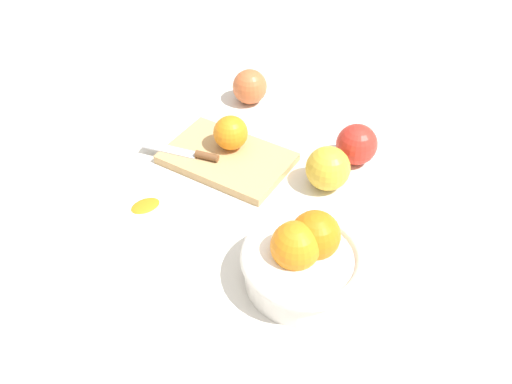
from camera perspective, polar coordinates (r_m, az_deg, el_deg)
ground_plane at (r=0.95m, az=2.55°, el=-0.54°), size 2.40×2.40×0.00m
bowl at (r=0.80m, az=5.15°, el=-7.10°), size 0.19×0.19×0.11m
cutting_board at (r=1.02m, az=-3.10°, el=3.62°), size 0.26×0.20×0.02m
orange_on_board at (r=1.01m, az=-2.73°, el=6.34°), size 0.07×0.07×0.07m
knife at (r=1.02m, az=-6.98°, el=4.12°), size 0.15×0.08×0.01m
apple_front_left at (r=1.02m, az=10.70°, el=5.02°), size 0.08×0.08×0.08m
apple_front_right at (r=1.17m, az=-0.67°, el=11.19°), size 0.07×0.07×0.07m
apple_front_left_2 at (r=0.95m, az=7.69°, el=2.52°), size 0.08×0.08×0.08m
citrus_peel at (r=0.95m, az=-11.78°, el=-1.29°), size 0.05×0.06×0.01m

